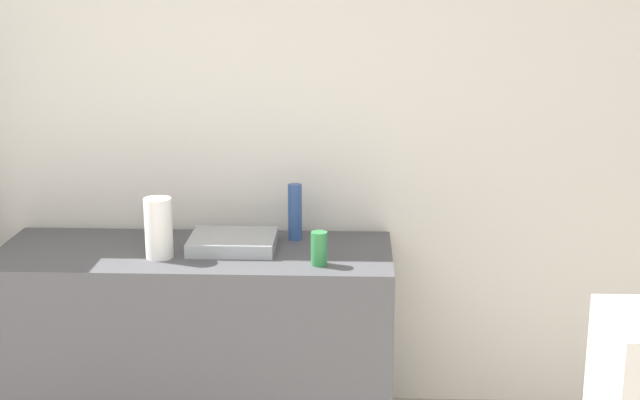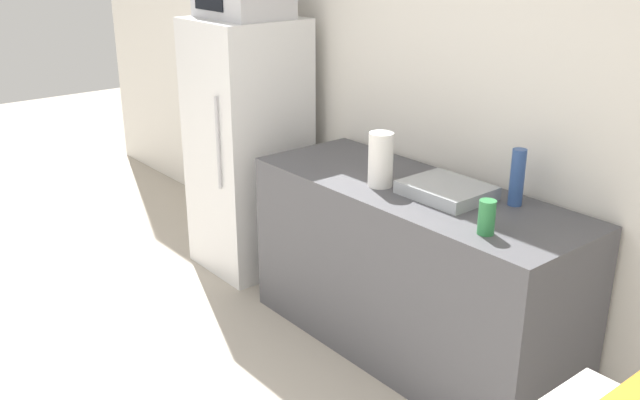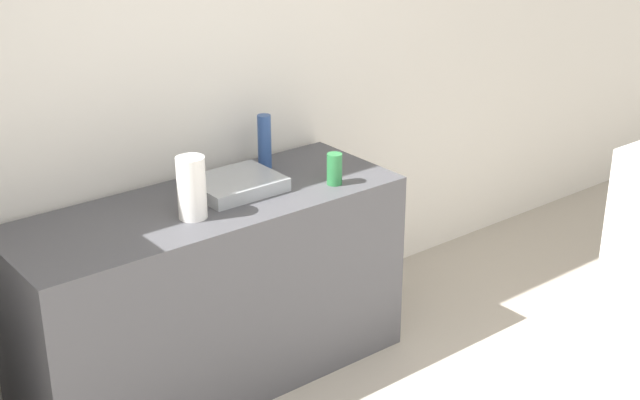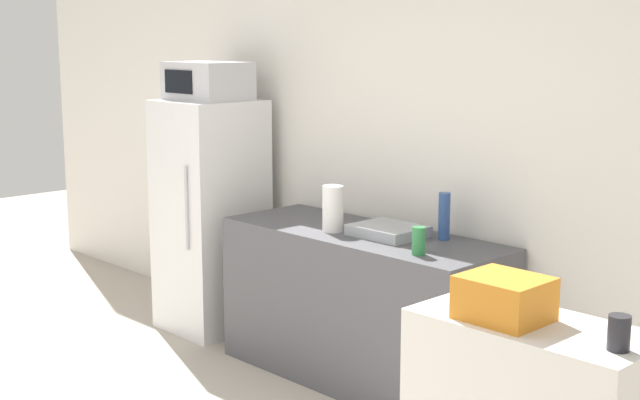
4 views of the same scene
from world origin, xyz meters
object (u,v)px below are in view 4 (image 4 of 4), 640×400
at_px(bottle_tall, 444,216).
at_px(paper_towel_roll, 333,209).
at_px(basket, 504,298).
at_px(bottle_short, 419,241).
at_px(jar, 619,333).
at_px(microwave, 208,81).
at_px(refrigerator, 211,216).

xyz_separation_m(bottle_tall, paper_towel_roll, (-0.56, -0.29, 0.00)).
bearing_deg(basket, bottle_short, 139.63).
bearing_deg(bottle_tall, jar, -38.71).
xyz_separation_m(microwave, bottle_tall, (1.79, 0.23, -0.67)).
relative_size(microwave, jar, 5.01).
relative_size(basket, jar, 2.48).
height_order(refrigerator, paper_towel_roll, refrigerator).
relative_size(refrigerator, basket, 5.85).
distance_m(bottle_tall, jar, 2.24).
height_order(bottle_tall, bottle_short, bottle_tall).
bearing_deg(microwave, bottle_tall, 7.19).
xyz_separation_m(microwave, jar, (3.54, -1.18, -0.56)).
distance_m(refrigerator, jar, 3.75).
xyz_separation_m(refrigerator, jar, (3.54, -1.18, 0.34)).
distance_m(bottle_short, paper_towel_roll, 0.70).
bearing_deg(refrigerator, basket, -20.53).
bearing_deg(bottle_tall, bottle_short, -70.93).
relative_size(refrigerator, paper_towel_roll, 5.91).
height_order(refrigerator, microwave, microwave).
distance_m(refrigerator, microwave, 0.90).
bearing_deg(microwave, paper_towel_roll, -2.91).
relative_size(bottle_tall, jar, 2.42).
bearing_deg(jar, bottle_tall, 141.29).
bearing_deg(bottle_short, bottle_tall, 109.07).
xyz_separation_m(microwave, paper_towel_roll, (1.23, -0.06, -0.67)).
height_order(microwave, paper_towel_roll, microwave).
bearing_deg(refrigerator, bottle_short, -4.05).
distance_m(microwave, basket, 3.40).
relative_size(microwave, bottle_short, 3.73).
relative_size(refrigerator, bottle_short, 10.80).
distance_m(microwave, paper_towel_roll, 1.40).
relative_size(bottle_short, jar, 1.35).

